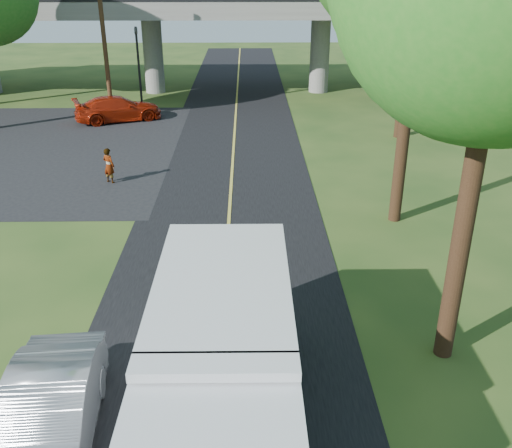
{
  "coord_description": "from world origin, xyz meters",
  "views": [
    {
      "loc": [
        0.69,
        -10.38,
        8.82
      ],
      "look_at": [
        0.95,
        5.22,
        1.6
      ],
      "focal_mm": 40.0,
      "sensor_mm": 36.0,
      "label": 1
    }
  ],
  "objects_px": {
    "utility_pole": "(104,41)",
    "pedestrian": "(109,166)",
    "silver_sedan": "(48,418)",
    "traffic_signal": "(138,61)",
    "step_van": "(222,364)",
    "red_sedan": "(118,109)"
  },
  "relations": [
    {
      "from": "utility_pole",
      "to": "red_sedan",
      "type": "relative_size",
      "value": 1.76
    },
    {
      "from": "silver_sedan",
      "to": "pedestrian",
      "type": "xyz_separation_m",
      "value": [
        -2.08,
        14.98,
        -0.0
      ]
    },
    {
      "from": "utility_pole",
      "to": "red_sedan",
      "type": "bearing_deg",
      "value": -30.66
    },
    {
      "from": "red_sedan",
      "to": "pedestrian",
      "type": "bearing_deg",
      "value": 167.09
    },
    {
      "from": "pedestrian",
      "to": "red_sedan",
      "type": "bearing_deg",
      "value": -49.74
    },
    {
      "from": "traffic_signal",
      "to": "pedestrian",
      "type": "relative_size",
      "value": 3.33
    },
    {
      "from": "pedestrian",
      "to": "traffic_signal",
      "type": "bearing_deg",
      "value": -55.95
    },
    {
      "from": "utility_pole",
      "to": "silver_sedan",
      "type": "xyz_separation_m",
      "value": [
        4.3,
        -25.88,
        -3.81
      ]
    },
    {
      "from": "silver_sedan",
      "to": "step_van",
      "type": "bearing_deg",
      "value": 1.92
    },
    {
      "from": "utility_pole",
      "to": "pedestrian",
      "type": "distance_m",
      "value": 11.76
    },
    {
      "from": "traffic_signal",
      "to": "pedestrian",
      "type": "height_order",
      "value": "traffic_signal"
    },
    {
      "from": "traffic_signal",
      "to": "utility_pole",
      "type": "distance_m",
      "value": 2.86
    },
    {
      "from": "step_van",
      "to": "silver_sedan",
      "type": "bearing_deg",
      "value": -172.43
    },
    {
      "from": "traffic_signal",
      "to": "pedestrian",
      "type": "bearing_deg",
      "value": -86.8
    },
    {
      "from": "utility_pole",
      "to": "traffic_signal",
      "type": "bearing_deg",
      "value": 53.13
    },
    {
      "from": "traffic_signal",
      "to": "red_sedan",
      "type": "height_order",
      "value": "traffic_signal"
    },
    {
      "from": "step_van",
      "to": "pedestrian",
      "type": "bearing_deg",
      "value": 110.86
    },
    {
      "from": "utility_pole",
      "to": "silver_sedan",
      "type": "distance_m",
      "value": 26.51
    },
    {
      "from": "utility_pole",
      "to": "red_sedan",
      "type": "height_order",
      "value": "utility_pole"
    },
    {
      "from": "utility_pole",
      "to": "pedestrian",
      "type": "height_order",
      "value": "utility_pole"
    },
    {
      "from": "step_van",
      "to": "utility_pole",
      "type": "bearing_deg",
      "value": 107.1
    },
    {
      "from": "traffic_signal",
      "to": "silver_sedan",
      "type": "xyz_separation_m",
      "value": [
        2.8,
        -27.88,
        -2.42
      ]
    }
  ]
}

